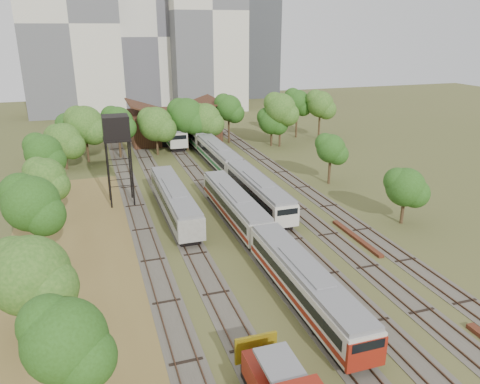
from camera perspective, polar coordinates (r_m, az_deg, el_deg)
name	(u,v)px	position (r m, az deg, el deg)	size (l,w,h in m)	color
ground	(324,297)	(38.52, 10.22, -12.51)	(240.00, 240.00, 0.00)	#475123
dry_grass_patch	(85,284)	(41.65, -18.41, -10.62)	(14.00, 60.00, 0.04)	brown
tracks	(226,196)	(59.21, -1.74, -0.46)	(24.60, 80.00, 0.19)	#4C473D
railcar_red_set	(264,238)	(43.50, 2.89, -5.65)	(2.70, 34.58, 3.33)	black
railcar_green_set	(218,156)	(71.27, -2.67, 4.46)	(2.74, 52.08, 3.39)	black
railcar_rear	(171,132)	(87.49, -8.45, 7.22)	(3.03, 16.08, 3.75)	black
old_grey_coach	(175,200)	(52.93, -7.99, -1.02)	(2.75, 18.00, 3.40)	black
water_tower	(116,130)	(56.27, -14.88, 7.32)	(3.08, 3.08, 10.67)	black
rail_pile_far	(356,238)	(48.79, 13.99, -5.43)	(0.55, 8.77, 0.28)	#5C2B1A
maintenance_shed	(174,125)	(89.44, -8.08, 8.11)	(16.45, 11.55, 7.58)	#381E14
tree_band_left	(54,174)	(55.00, -21.68, 2.04)	(7.79, 64.63, 8.63)	#382616
tree_band_far	(201,115)	(80.82, -4.81, 9.29)	(47.32, 10.98, 9.46)	#382616
tree_band_right	(314,142)	(69.16, 9.05, 6.07)	(4.94, 41.89, 6.88)	#382616
tower_left	(69,24)	(123.43, -20.11, 18.71)	(22.00, 16.00, 42.00)	beige
tower_centre	(152,36)	(129.74, -10.64, 18.16)	(20.00, 18.00, 36.00)	beige
tower_right	(204,11)	(124.25, -4.38, 21.14)	(18.00, 16.00, 48.00)	beige
tower_far_right	(255,49)	(147.43, 1.83, 17.02)	(12.00, 12.00, 28.00)	#3A3C41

